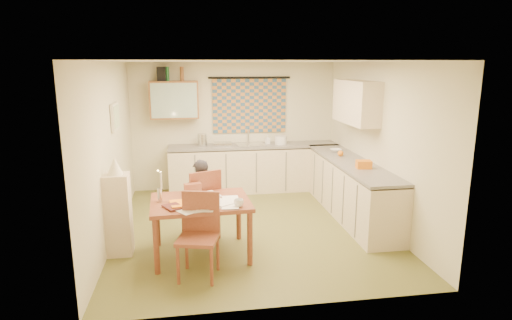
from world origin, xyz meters
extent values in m
cube|color=brown|center=(0.00, 0.00, -0.01)|extent=(4.00, 4.50, 0.02)
cube|color=white|center=(0.00, 0.00, 2.51)|extent=(4.00, 4.50, 0.02)
cube|color=beige|center=(0.00, 2.26, 1.25)|extent=(4.00, 0.02, 2.50)
cube|color=beige|center=(0.00, -2.26, 1.25)|extent=(4.00, 0.02, 2.50)
cube|color=beige|center=(-2.01, 0.00, 1.25)|extent=(0.02, 4.50, 2.50)
cube|color=beige|center=(2.01, 0.00, 1.25)|extent=(0.02, 4.50, 2.50)
cube|color=#2F5476|center=(0.30, 2.22, 1.65)|extent=(1.45, 0.03, 1.05)
cylinder|color=black|center=(0.30, 2.20, 2.20)|extent=(1.60, 0.04, 0.04)
cube|color=brown|center=(-1.15, 2.08, 1.80)|extent=(0.90, 0.34, 0.70)
cube|color=#99B2A5|center=(-1.15, 1.91, 1.80)|extent=(0.84, 0.02, 0.64)
cube|color=beige|center=(1.83, 0.55, 1.85)|extent=(0.34, 1.30, 0.70)
cube|color=beige|center=(-1.97, 0.40, 1.70)|extent=(0.04, 0.50, 0.40)
cube|color=white|center=(-1.95, 0.40, 1.70)|extent=(0.01, 0.42, 0.32)
cube|color=beige|center=(0.35, 1.95, 0.43)|extent=(3.30, 0.60, 0.86)
cube|color=#625F5D|center=(0.35, 1.95, 0.90)|extent=(3.30, 0.62, 0.04)
cube|color=beige|center=(1.70, 0.30, 0.43)|extent=(0.60, 2.95, 0.86)
cube|color=#625F5D|center=(1.70, 0.30, 0.90)|extent=(0.62, 2.95, 0.04)
cube|color=white|center=(1.70, -0.83, 0.42)|extent=(0.56, 0.56, 0.84)
cube|color=black|center=(1.70, -0.83, 0.85)|extent=(0.53, 0.53, 0.03)
cube|color=silver|center=(0.29, 1.95, 0.88)|extent=(0.61, 0.53, 0.10)
cylinder|color=silver|center=(0.26, 2.13, 1.06)|extent=(0.03, 0.03, 0.28)
cube|color=silver|center=(-0.26, 1.95, 0.95)|extent=(0.36, 0.31, 0.06)
cylinder|color=silver|center=(-0.65, 1.95, 1.04)|extent=(0.22, 0.22, 0.24)
cylinder|color=white|center=(0.88, 1.95, 1.00)|extent=(0.30, 0.30, 0.16)
imported|color=white|center=(0.63, 2.00, 1.01)|extent=(0.13, 0.13, 0.18)
imported|color=white|center=(1.70, 1.06, 0.94)|extent=(0.22, 0.22, 0.05)
cube|color=orange|center=(1.70, -0.20, 0.98)|extent=(0.24, 0.19, 0.12)
sphere|color=orange|center=(1.65, 0.68, 0.97)|extent=(0.10, 0.10, 0.10)
cube|color=black|center=(-1.36, 2.08, 2.28)|extent=(0.16, 0.20, 0.26)
cylinder|color=#195926|center=(-1.26, 2.08, 2.28)|extent=(0.09, 0.09, 0.26)
cylinder|color=brown|center=(-0.99, 2.08, 2.28)|extent=(0.09, 0.09, 0.26)
cube|color=brown|center=(-0.78, -0.87, 0.72)|extent=(1.30, 1.02, 0.05)
cube|color=brown|center=(-0.77, -0.25, 0.50)|extent=(0.60, 0.60, 0.04)
cube|color=brown|center=(-0.69, -0.44, 0.77)|extent=(0.45, 0.21, 0.51)
cube|color=brown|center=(-0.83, -1.47, 0.48)|extent=(0.55, 0.55, 0.04)
cube|color=brown|center=(-0.78, -1.27, 0.75)|extent=(0.45, 0.15, 0.49)
imported|color=black|center=(-0.76, -0.30, 0.58)|extent=(0.55, 0.47, 1.16)
cube|color=beige|center=(-1.84, -0.67, 0.54)|extent=(0.32, 0.30, 1.09)
cone|color=beige|center=(-1.84, -0.67, 1.20)|extent=(0.20, 0.20, 0.22)
cube|color=brown|center=(-0.87, -0.61, 0.83)|extent=(0.24, 0.15, 0.16)
imported|color=white|center=(-0.32, -1.18, 0.80)|extent=(0.16, 0.16, 0.09)
imported|color=maroon|center=(-1.20, -1.16, 0.76)|extent=(0.42, 0.43, 0.02)
imported|color=orange|center=(-1.16, -0.99, 0.76)|extent=(0.26, 0.32, 0.02)
cube|color=orange|center=(-1.07, -1.16, 0.77)|extent=(0.13, 0.10, 0.04)
cube|color=black|center=(-0.59, -1.15, 0.76)|extent=(0.14, 0.07, 0.02)
cylinder|color=silver|center=(-1.29, -0.84, 0.84)|extent=(0.07, 0.07, 0.18)
cylinder|color=white|center=(-1.26, -0.87, 1.04)|extent=(0.03, 0.03, 0.22)
sphere|color=#FFCC66|center=(-1.29, -0.86, 1.16)|extent=(0.02, 0.02, 0.02)
cube|color=white|center=(-0.65, -0.68, 0.75)|extent=(0.35, 0.36, 0.00)
cube|color=white|center=(-0.93, -1.15, 0.75)|extent=(0.34, 0.36, 0.00)
cube|color=white|center=(-0.58, -1.07, 0.75)|extent=(0.34, 0.36, 0.00)
cube|color=white|center=(-0.89, -1.10, 0.76)|extent=(0.31, 0.36, 0.00)
cube|color=white|center=(-0.96, -1.24, 0.76)|extent=(0.34, 0.36, 0.00)
cube|color=white|center=(-0.39, -0.90, 0.76)|extent=(0.21, 0.30, 0.00)
cube|color=white|center=(-0.42, -1.15, 0.76)|extent=(0.23, 0.31, 0.00)
cube|color=white|center=(-0.79, -1.21, 0.76)|extent=(0.27, 0.34, 0.00)
cube|color=white|center=(-0.80, -0.69, 0.76)|extent=(0.24, 0.32, 0.00)
cube|color=white|center=(-0.72, -0.80, 0.77)|extent=(0.32, 0.36, 0.00)
cube|color=white|center=(-0.82, -0.69, 0.77)|extent=(0.29, 0.35, 0.00)
cube|color=white|center=(-0.53, -1.03, 0.77)|extent=(0.34, 0.36, 0.00)
cube|color=white|center=(-0.73, -1.23, 0.77)|extent=(0.26, 0.33, 0.00)
cube|color=white|center=(-0.82, -0.96, 0.77)|extent=(0.23, 0.31, 0.00)
cube|color=white|center=(-0.65, -0.68, 0.77)|extent=(0.31, 0.35, 0.00)
cube|color=white|center=(-0.66, -1.13, 0.77)|extent=(0.26, 0.33, 0.00)
cube|color=white|center=(-0.73, -1.18, 0.78)|extent=(0.32, 0.36, 0.00)
cube|color=white|center=(-0.73, -0.77, 0.78)|extent=(0.26, 0.33, 0.00)
camera|label=1|loc=(-0.88, -6.15, 2.47)|focal=30.00mm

